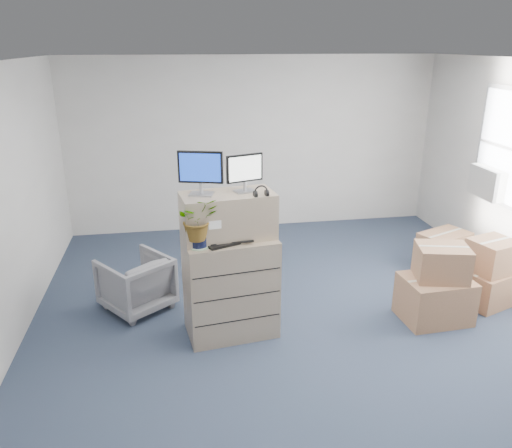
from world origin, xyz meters
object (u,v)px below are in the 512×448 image
object	(u,v)px
monitor_left	(200,171)
monitor_right	(245,171)
filing_cabinet_lower	(231,286)
office_chair	(136,281)
water_bottle	(234,224)
potted_plant	(198,224)
keyboard	(229,241)

from	to	relation	value
monitor_left	monitor_right	size ratio (longest dim) A/B	1.14
filing_cabinet_lower	office_chair	bearing A→B (deg)	138.70
filing_cabinet_lower	water_bottle	xyz separation A→B (m)	(0.05, 0.10, 0.67)
monitor_left	monitor_right	world-z (taller)	monitor_left
monitor_left	potted_plant	xyz separation A→B (m)	(-0.06, -0.22, -0.47)
filing_cabinet_lower	monitor_left	distance (m)	1.29
monitor_left	water_bottle	xyz separation A→B (m)	(0.32, 0.05, -0.59)
monitor_left	office_chair	world-z (taller)	monitor_left
water_bottle	keyboard	bearing A→B (deg)	-109.29
filing_cabinet_lower	monitor_left	size ratio (longest dim) A/B	2.48
water_bottle	potted_plant	xyz separation A→B (m)	(-0.38, -0.27, 0.11)
water_bottle	potted_plant	bearing A→B (deg)	-144.26
filing_cabinet_lower	keyboard	xyz separation A→B (m)	(-0.02, -0.11, 0.56)
monitor_right	water_bottle	bearing A→B (deg)	153.51
filing_cabinet_lower	monitor_right	distance (m)	1.24
keyboard	water_bottle	world-z (taller)	water_bottle
monitor_left	keyboard	xyz separation A→B (m)	(0.25, -0.15, -0.70)
monitor_right	keyboard	xyz separation A→B (m)	(-0.19, -0.18, -0.67)
potted_plant	monitor_left	bearing A→B (deg)	75.36
monitor_left	office_chair	size ratio (longest dim) A/B	0.61
monitor_left	water_bottle	bearing A→B (deg)	25.00
keyboard	potted_plant	size ratio (longest dim) A/B	0.99
monitor_right	potted_plant	xyz separation A→B (m)	(-0.50, -0.25, -0.44)
potted_plant	office_chair	world-z (taller)	potted_plant
filing_cabinet_lower	water_bottle	world-z (taller)	water_bottle
filing_cabinet_lower	keyboard	world-z (taller)	keyboard
keyboard	potted_plant	world-z (taller)	potted_plant
filing_cabinet_lower	potted_plant	world-z (taller)	potted_plant
monitor_right	office_chair	world-z (taller)	monitor_right
monitor_left	water_bottle	world-z (taller)	monitor_left
monitor_left	monitor_right	xyz separation A→B (m)	(0.44, 0.03, -0.03)
filing_cabinet_lower	potted_plant	distance (m)	0.87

